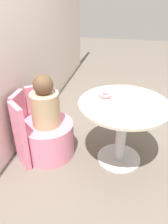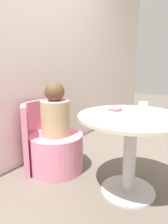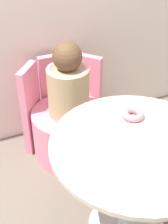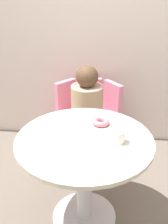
% 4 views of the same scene
% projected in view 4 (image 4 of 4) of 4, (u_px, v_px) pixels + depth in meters
% --- Properties ---
extents(ground_plane, '(12.00, 12.00, 0.00)m').
position_uv_depth(ground_plane, '(94.00, 216.00, 1.87)').
color(ground_plane, '#665B51').
extents(back_wall, '(6.00, 0.06, 2.40)m').
position_uv_depth(back_wall, '(106.00, 19.00, 2.34)').
color(back_wall, silver).
rests_on(back_wall, ground_plane).
extents(round_table, '(0.84, 0.84, 0.66)m').
position_uv_depth(round_table, '(84.00, 161.00, 1.65)').
color(round_table, silver).
rests_on(round_table, ground_plane).
extents(tub_chair, '(0.53, 0.53, 0.37)m').
position_uv_depth(tub_chair, '(87.00, 138.00, 2.45)').
color(tub_chair, pink).
rests_on(tub_chair, ground_plane).
extents(booth_backrest, '(0.63, 0.23, 0.68)m').
position_uv_depth(booth_backrest, '(89.00, 113.00, 2.58)').
color(booth_backrest, pink).
rests_on(booth_backrest, ground_plane).
extents(child_figure, '(0.28, 0.28, 0.52)m').
position_uv_depth(child_figure, '(87.00, 98.00, 2.27)').
color(child_figure, tan).
rests_on(child_figure, tub_chair).
extents(donut, '(0.12, 0.12, 0.04)m').
position_uv_depth(donut, '(101.00, 122.00, 1.72)').
color(donut, pink).
rests_on(donut, round_table).
extents(cup, '(0.08, 0.08, 0.08)m').
position_uv_depth(cup, '(119.00, 136.00, 1.52)').
color(cup, white).
rests_on(cup, round_table).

